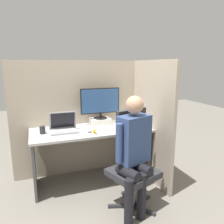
% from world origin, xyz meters
% --- Properties ---
extents(ground_plane, '(12.00, 12.00, 0.00)m').
position_xyz_m(ground_plane, '(0.00, 0.00, 0.00)').
color(ground_plane, slate).
extents(cubicle_panel_back, '(2.06, 0.05, 1.65)m').
position_xyz_m(cubicle_panel_back, '(0.00, 0.69, 0.83)').
color(cubicle_panel_back, tan).
rests_on(cubicle_panel_back, ground).
extents(cubicle_panel_right, '(0.04, 1.30, 1.65)m').
position_xyz_m(cubicle_panel_right, '(0.81, 0.27, 0.83)').
color(cubicle_panel_right, tan).
rests_on(cubicle_panel_right, ground).
extents(desk, '(1.56, 0.66, 0.75)m').
position_xyz_m(desk, '(0.00, 0.33, 0.57)').
color(desk, '#B7B7B2').
rests_on(desk, ground).
extents(paper_box, '(0.28, 0.20, 0.08)m').
position_xyz_m(paper_box, '(0.20, 0.54, 0.79)').
color(paper_box, white).
rests_on(paper_box, desk).
extents(monitor, '(0.57, 0.19, 0.44)m').
position_xyz_m(monitor, '(0.20, 0.54, 1.07)').
color(monitor, black).
rests_on(monitor, paper_box).
extents(laptop, '(0.35, 0.25, 0.25)m').
position_xyz_m(laptop, '(-0.36, 0.35, 0.80)').
color(laptop, '#99999E').
rests_on(laptop, desk).
extents(mouse, '(0.06, 0.05, 0.03)m').
position_xyz_m(mouse, '(-0.06, 0.19, 0.76)').
color(mouse, gray).
rests_on(mouse, desk).
extents(stapler, '(0.04, 0.15, 0.05)m').
position_xyz_m(stapler, '(0.70, 0.25, 0.77)').
color(stapler, black).
rests_on(stapler, desk).
extents(carrot_toy, '(0.04, 0.15, 0.04)m').
position_xyz_m(carrot_toy, '(-0.00, 0.11, 0.77)').
color(carrot_toy, orange).
rests_on(carrot_toy, desk).
extents(office_chair, '(0.59, 0.63, 1.09)m').
position_xyz_m(office_chair, '(0.32, -0.29, 0.54)').
color(office_chair, '#2D2D33').
rests_on(office_chair, ground).
extents(person, '(0.46, 0.45, 1.28)m').
position_xyz_m(person, '(0.27, -0.44, 0.74)').
color(person, black).
rests_on(person, ground).
extents(pen_cup, '(0.07, 0.07, 0.10)m').
position_xyz_m(pen_cup, '(-0.62, 0.35, 0.80)').
color(pen_cup, '#28282D').
rests_on(pen_cup, desk).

